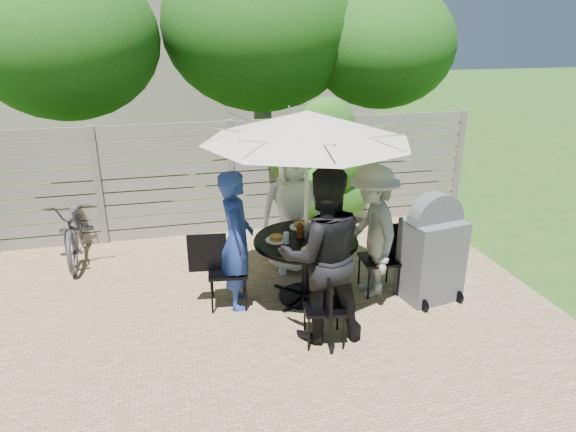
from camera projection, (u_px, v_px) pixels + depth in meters
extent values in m
plane|color=#274A17|center=(269.00, 331.00, 5.74)|extent=(60.00, 60.00, 0.00)
cube|color=tan|center=(261.00, 308.00, 6.20)|extent=(7.00, 6.00, 0.02)
cube|color=gray|center=(231.00, 178.00, 8.15)|extent=(8.00, 0.10, 1.85)
ellipsoid|color=#225F15|center=(318.00, 177.00, 8.32)|extent=(1.20, 0.70, 1.80)
cube|color=gray|center=(191.00, 48.00, 15.78)|extent=(10.00, 6.00, 5.00)
ellipsoid|color=#1B4E12|center=(64.00, 40.00, 8.70)|extent=(3.20, 3.20, 2.72)
ellipsoid|color=#1B4E12|center=(261.00, 26.00, 9.84)|extent=(3.80, 3.80, 3.23)
ellipsoid|color=#1B4E12|center=(381.00, 45.00, 9.80)|extent=(2.80, 2.80, 2.38)
cylinder|color=black|center=(306.00, 240.00, 6.16)|extent=(1.31, 1.31, 0.03)
cylinder|color=black|center=(305.00, 269.00, 6.30)|extent=(0.09, 0.09, 0.80)
cylinder|color=black|center=(305.00, 296.00, 6.44)|extent=(0.66, 0.66, 0.04)
cylinder|color=silver|center=(306.00, 215.00, 6.05)|extent=(0.04, 0.04, 2.22)
cone|color=#BEB49D|center=(307.00, 126.00, 5.68)|extent=(2.54, 2.54, 0.34)
cube|color=black|center=(291.00, 234.00, 7.15)|extent=(0.53, 0.53, 0.04)
cube|color=black|center=(290.00, 212.00, 7.28)|extent=(0.10, 0.46, 0.47)
imported|color=white|center=(293.00, 209.00, 6.89)|extent=(0.90, 0.62, 1.79)
cube|color=black|center=(228.00, 271.00, 6.12)|extent=(0.50, 0.50, 0.04)
cube|color=black|center=(207.00, 253.00, 6.00)|extent=(0.46, 0.08, 0.47)
imported|color=navy|center=(237.00, 241.00, 6.01)|extent=(0.44, 0.64, 1.70)
cube|color=black|center=(324.00, 306.00, 5.42)|extent=(0.48, 0.48, 0.03)
cube|color=black|center=(328.00, 297.00, 5.14)|extent=(0.09, 0.42, 0.43)
imported|color=black|center=(323.00, 256.00, 5.34)|extent=(0.98, 0.78, 1.93)
cube|color=black|center=(379.00, 259.00, 6.44)|extent=(0.47, 0.47, 0.04)
cube|color=black|center=(398.00, 240.00, 6.39)|extent=(0.45, 0.05, 0.46)
imported|color=#A7A7A3|center=(372.00, 231.00, 6.28)|extent=(0.69, 1.12, 1.69)
cylinder|color=white|center=(300.00, 227.00, 6.48)|extent=(0.26, 0.26, 0.01)
cylinder|color=#B87836|center=(300.00, 225.00, 6.47)|extent=(0.15, 0.15, 0.05)
cylinder|color=white|center=(276.00, 240.00, 6.09)|extent=(0.26, 0.26, 0.01)
cylinder|color=#B87836|center=(276.00, 238.00, 6.08)|extent=(0.15, 0.15, 0.05)
cylinder|color=white|center=(312.00, 250.00, 5.82)|extent=(0.26, 0.26, 0.01)
cylinder|color=#B87836|center=(312.00, 248.00, 5.81)|extent=(0.15, 0.15, 0.05)
cylinder|color=white|center=(335.00, 236.00, 6.21)|extent=(0.26, 0.26, 0.01)
cylinder|color=#B87836|center=(335.00, 233.00, 6.20)|extent=(0.15, 0.15, 0.05)
cylinder|color=white|center=(327.00, 247.00, 5.91)|extent=(0.24, 0.24, 0.01)
cylinder|color=#B87836|center=(327.00, 244.00, 5.90)|extent=(0.14, 0.14, 0.05)
cylinder|color=silver|center=(286.00, 238.00, 5.99)|extent=(0.07, 0.07, 0.14)
cylinder|color=silver|center=(319.00, 241.00, 5.91)|extent=(0.07, 0.07, 0.14)
cylinder|color=silver|center=(325.00, 228.00, 6.27)|extent=(0.07, 0.07, 0.14)
cylinder|color=#59280C|center=(300.00, 231.00, 6.16)|extent=(0.09, 0.09, 0.16)
cylinder|color=#C6B293|center=(310.00, 227.00, 6.35)|extent=(0.08, 0.08, 0.12)
imported|color=#333338|center=(76.00, 226.00, 7.44)|extent=(0.72, 1.86, 0.96)
cube|color=#545459|center=(431.00, 260.00, 6.28)|extent=(0.75, 0.63, 1.04)
cylinder|color=#545459|center=(435.00, 221.00, 6.09)|extent=(0.71, 0.32, 0.68)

